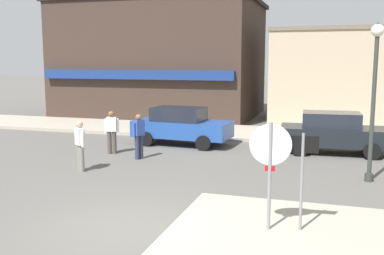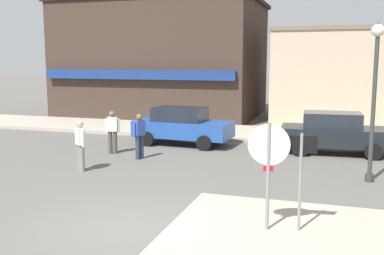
{
  "view_description": "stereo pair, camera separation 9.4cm",
  "coord_description": "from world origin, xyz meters",
  "px_view_note": "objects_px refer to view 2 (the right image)",
  "views": [
    {
      "loc": [
        3.96,
        -8.16,
        3.5
      ],
      "look_at": [
        0.0,
        4.5,
        1.5
      ],
      "focal_mm": 42.0,
      "sensor_mm": 36.0,
      "label": 1
    },
    {
      "loc": [
        4.05,
        -8.13,
        3.5
      ],
      "look_at": [
        0.0,
        4.5,
        1.5
      ],
      "focal_mm": 42.0,
      "sensor_mm": 36.0,
      "label": 2
    }
  ],
  "objects_px": {
    "lamp_post": "(375,79)",
    "parked_car_nearest": "(182,125)",
    "one_way_sign": "(301,172)",
    "parked_car_second": "(335,132)",
    "stop_sign": "(268,162)",
    "pedestrian_crossing_far": "(81,144)",
    "pedestrian_kerb_side": "(112,131)",
    "pedestrian_crossing_near": "(139,135)"
  },
  "relations": [
    {
      "from": "pedestrian_crossing_far",
      "to": "pedestrian_crossing_near",
      "type": "bearing_deg",
      "value": 64.41
    },
    {
      "from": "one_way_sign",
      "to": "lamp_post",
      "type": "bearing_deg",
      "value": 71.55
    },
    {
      "from": "parked_car_second",
      "to": "pedestrian_kerb_side",
      "type": "bearing_deg",
      "value": -162.23
    },
    {
      "from": "stop_sign",
      "to": "pedestrian_crossing_near",
      "type": "bearing_deg",
      "value": 133.04
    },
    {
      "from": "lamp_post",
      "to": "parked_car_nearest",
      "type": "xyz_separation_m",
      "value": [
        -7.05,
        3.8,
        -2.15
      ]
    },
    {
      "from": "one_way_sign",
      "to": "parked_car_nearest",
      "type": "xyz_separation_m",
      "value": [
        -5.43,
        8.66,
        -0.52
      ]
    },
    {
      "from": "pedestrian_crossing_far",
      "to": "lamp_post",
      "type": "bearing_deg",
      "value": 9.34
    },
    {
      "from": "one_way_sign",
      "to": "pedestrian_crossing_far",
      "type": "xyz_separation_m",
      "value": [
        -7.03,
        3.44,
        -0.46
      ]
    },
    {
      "from": "parked_car_second",
      "to": "pedestrian_crossing_far",
      "type": "relative_size",
      "value": 2.53
    },
    {
      "from": "lamp_post",
      "to": "pedestrian_crossing_near",
      "type": "xyz_separation_m",
      "value": [
        -7.61,
        0.76,
        -2.09
      ]
    },
    {
      "from": "pedestrian_crossing_near",
      "to": "pedestrian_crossing_far",
      "type": "distance_m",
      "value": 2.42
    },
    {
      "from": "parked_car_second",
      "to": "parked_car_nearest",
      "type": "bearing_deg",
      "value": -179.52
    },
    {
      "from": "parked_car_nearest",
      "to": "parked_car_second",
      "type": "xyz_separation_m",
      "value": [
        6.04,
        0.05,
        0.0
      ]
    },
    {
      "from": "lamp_post",
      "to": "parked_car_second",
      "type": "relative_size",
      "value": 1.11
    },
    {
      "from": "lamp_post",
      "to": "pedestrian_kerb_side",
      "type": "height_order",
      "value": "lamp_post"
    },
    {
      "from": "stop_sign",
      "to": "one_way_sign",
      "type": "height_order",
      "value": "stop_sign"
    },
    {
      "from": "pedestrian_crossing_far",
      "to": "pedestrian_kerb_side",
      "type": "relative_size",
      "value": 1.0
    },
    {
      "from": "parked_car_nearest",
      "to": "pedestrian_kerb_side",
      "type": "relative_size",
      "value": 2.55
    },
    {
      "from": "pedestrian_kerb_side",
      "to": "lamp_post",
      "type": "bearing_deg",
      "value": -8.28
    },
    {
      "from": "parked_car_nearest",
      "to": "pedestrian_crossing_far",
      "type": "height_order",
      "value": "pedestrian_crossing_far"
    },
    {
      "from": "parked_car_second",
      "to": "pedestrian_crossing_near",
      "type": "bearing_deg",
      "value": -154.87
    },
    {
      "from": "one_way_sign",
      "to": "parked_car_second",
      "type": "xyz_separation_m",
      "value": [
        0.62,
        8.71,
        -0.52
      ]
    },
    {
      "from": "lamp_post",
      "to": "pedestrian_crossing_far",
      "type": "xyz_separation_m",
      "value": [
        -8.65,
        -1.42,
        -2.09
      ]
    },
    {
      "from": "one_way_sign",
      "to": "parked_car_second",
      "type": "bearing_deg",
      "value": 85.94
    },
    {
      "from": "parked_car_nearest",
      "to": "pedestrian_crossing_far",
      "type": "xyz_separation_m",
      "value": [
        -1.61,
        -5.23,
        0.06
      ]
    },
    {
      "from": "pedestrian_crossing_near",
      "to": "stop_sign",
      "type": "bearing_deg",
      "value": -46.96
    },
    {
      "from": "lamp_post",
      "to": "parked_car_nearest",
      "type": "bearing_deg",
      "value": 151.64
    },
    {
      "from": "lamp_post",
      "to": "pedestrian_crossing_near",
      "type": "bearing_deg",
      "value": 174.33
    },
    {
      "from": "pedestrian_crossing_near",
      "to": "pedestrian_crossing_far",
      "type": "bearing_deg",
      "value": -115.59
    },
    {
      "from": "lamp_post",
      "to": "parked_car_nearest",
      "type": "height_order",
      "value": "lamp_post"
    },
    {
      "from": "one_way_sign",
      "to": "parked_car_second",
      "type": "height_order",
      "value": "one_way_sign"
    },
    {
      "from": "one_way_sign",
      "to": "lamp_post",
      "type": "xyz_separation_m",
      "value": [
        1.62,
        4.86,
        1.63
      ]
    },
    {
      "from": "one_way_sign",
      "to": "pedestrian_crossing_near",
      "type": "xyz_separation_m",
      "value": [
        -5.99,
        5.61,
        -0.46
      ]
    },
    {
      "from": "stop_sign",
      "to": "pedestrian_kerb_side",
      "type": "relative_size",
      "value": 1.43
    },
    {
      "from": "stop_sign",
      "to": "pedestrian_kerb_side",
      "type": "xyz_separation_m",
      "value": [
        -6.73,
        6.31,
        -0.65
      ]
    },
    {
      "from": "stop_sign",
      "to": "parked_car_nearest",
      "type": "xyz_separation_m",
      "value": [
        -4.82,
        8.81,
        -0.71
      ]
    },
    {
      "from": "pedestrian_crossing_far",
      "to": "pedestrian_kerb_side",
      "type": "height_order",
      "value": "same"
    },
    {
      "from": "parked_car_second",
      "to": "pedestrian_crossing_near",
      "type": "distance_m",
      "value": 7.3
    },
    {
      "from": "pedestrian_crossing_far",
      "to": "stop_sign",
      "type": "bearing_deg",
      "value": -29.14
    },
    {
      "from": "parked_car_nearest",
      "to": "one_way_sign",
      "type": "bearing_deg",
      "value": -57.94
    },
    {
      "from": "one_way_sign",
      "to": "pedestrian_kerb_side",
      "type": "relative_size",
      "value": 1.3
    },
    {
      "from": "parked_car_second",
      "to": "pedestrian_kerb_side",
      "type": "height_order",
      "value": "pedestrian_kerb_side"
    }
  ]
}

